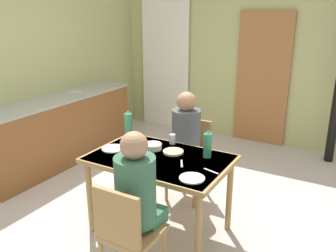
{
  "coord_description": "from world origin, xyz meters",
  "views": [
    {
      "loc": [
        1.83,
        -2.64,
        2.02
      ],
      "look_at": [
        0.3,
        0.01,
        1.01
      ],
      "focal_mm": 37.99,
      "sensor_mm": 36.0,
      "label": 1
    }
  ],
  "objects": [
    {
      "name": "wall_back",
      "position": [
        0.0,
        2.79,
        1.33
      ],
      "size": [
        4.36,
        0.1,
        2.66
      ],
      "primitive_type": "cube",
      "color": "tan",
      "rests_on": "ground_plane"
    },
    {
      "name": "drinking_glass_by_near_diner",
      "position": [
        0.24,
        0.21,
        0.81
      ],
      "size": [
        0.06,
        0.06,
        0.1
      ],
      "primitive_type": "cylinder",
      "color": "silver",
      "rests_on": "dining_table"
    },
    {
      "name": "curtain_panel",
      "position": [
        -1.29,
        2.69,
        1.12
      ],
      "size": [
        0.9,
        0.03,
        2.23
      ],
      "primitive_type": "cube",
      "color": "white",
      "rests_on": "ground_plane"
    },
    {
      "name": "cutlery_knife_near",
      "position": [
        0.54,
        -0.17,
        0.76
      ],
      "size": [
        0.09,
        0.14,
        0.0
      ],
      "primitive_type": "cube",
      "rotation": [
        0.0,
        0.0,
        5.21
      ],
      "color": "silver",
      "rests_on": "dining_table"
    },
    {
      "name": "person_near_diner",
      "position": [
        0.49,
        -0.76,
        0.78
      ],
      "size": [
        0.3,
        0.37,
        0.77
      ],
      "color": "#316E54",
      "rests_on": "ground_plane"
    },
    {
      "name": "dinner_plate_near_left",
      "position": [
        -0.18,
        -0.19,
        0.76
      ],
      "size": [
        0.22,
        0.22,
        0.01
      ],
      "primitive_type": "cylinder",
      "color": "white",
      "rests_on": "dining_table"
    },
    {
      "name": "water_bottle_green_far",
      "position": [
        0.67,
        0.08,
        0.88
      ],
      "size": [
        0.07,
        0.07,
        0.26
      ],
      "color": "#338965",
      "rests_on": "dining_table"
    },
    {
      "name": "door_wooden",
      "position": [
        0.41,
        2.71,
        1.0
      ],
      "size": [
        0.8,
        0.05,
        2.0
      ],
      "primitive_type": "cube",
      "color": "#A06639",
      "rests_on": "ground_plane"
    },
    {
      "name": "dinner_plate_far_center",
      "position": [
        0.06,
        -0.29,
        0.76
      ],
      "size": [
        0.23,
        0.23,
        0.01
      ],
      "primitive_type": "cylinder",
      "color": "white",
      "rests_on": "dining_table"
    },
    {
      "name": "water_bottle_green_near",
      "position": [
        -0.19,
        0.08,
        0.9
      ],
      "size": [
        0.08,
        0.08,
        0.31
      ],
      "color": "#3E8F6A",
      "rests_on": "dining_table"
    },
    {
      "name": "dining_table",
      "position": [
        0.3,
        -0.14,
        0.67
      ],
      "size": [
        1.25,
        0.82,
        0.76
      ],
      "color": "#9B7845",
      "rests_on": "ground_plane"
    },
    {
      "name": "dinner_plate_near_right",
      "position": [
        0.75,
        -0.38,
        0.76
      ],
      "size": [
        0.2,
        0.2,
        0.01
      ],
      "primitive_type": "cylinder",
      "color": "white",
      "rests_on": "dining_table"
    },
    {
      "name": "cutlery_fork_near",
      "position": [
        0.82,
        -0.18,
        0.76
      ],
      "size": [
        0.15,
        0.05,
        0.0
      ],
      "primitive_type": "cube",
      "rotation": [
        0.0,
        0.0,
        2.88
      ],
      "color": "silver",
      "rests_on": "dining_table"
    },
    {
      "name": "ground_plane",
      "position": [
        0.0,
        0.0,
        0.0
      ],
      "size": [
        7.25,
        7.25,
        0.0
      ],
      "primitive_type": "plane",
      "color": "#BDB0AC"
    },
    {
      "name": "person_far_diner",
      "position": [
        0.24,
        0.49,
        0.78
      ],
      "size": [
        0.3,
        0.37,
        0.77
      ],
      "rotation": [
        0.0,
        0.0,
        3.14
      ],
      "color": "#4D4E4C",
      "rests_on": "ground_plane"
    },
    {
      "name": "wall_left",
      "position": [
        -2.08,
        0.7,
        1.33
      ],
      "size": [
        0.1,
        4.18,
        2.66
      ],
      "primitive_type": "cube",
      "color": "tan",
      "rests_on": "ground_plane"
    },
    {
      "name": "kitchen_counter",
      "position": [
        -1.75,
        0.6,
        0.45
      ],
      "size": [
        0.61,
        2.41,
        0.91
      ],
      "color": "brown",
      "rests_on": "ground_plane"
    },
    {
      "name": "bread_plate_sliced",
      "position": [
        0.36,
        0.01,
        0.77
      ],
      "size": [
        0.19,
        0.19,
        0.02
      ],
      "primitive_type": "cylinder",
      "color": "#DBB77A",
      "rests_on": "dining_table"
    },
    {
      "name": "serving_bowl_center",
      "position": [
        0.15,
        -0.01,
        0.78
      ],
      "size": [
        0.17,
        0.17,
        0.05
      ],
      "primitive_type": "cylinder",
      "color": "silver",
      "rests_on": "dining_table"
    },
    {
      "name": "chair_near_diner",
      "position": [
        0.49,
        -0.9,
        0.5
      ],
      "size": [
        0.4,
        0.4,
        0.87
      ],
      "color": "#9B7845",
      "rests_on": "ground_plane"
    },
    {
      "name": "chair_far_diner",
      "position": [
        0.24,
        0.62,
        0.5
      ],
      "size": [
        0.4,
        0.4,
        0.87
      ],
      "rotation": [
        0.0,
        0.0,
        3.14
      ],
      "color": "#9B7845",
      "rests_on": "ground_plane"
    }
  ]
}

